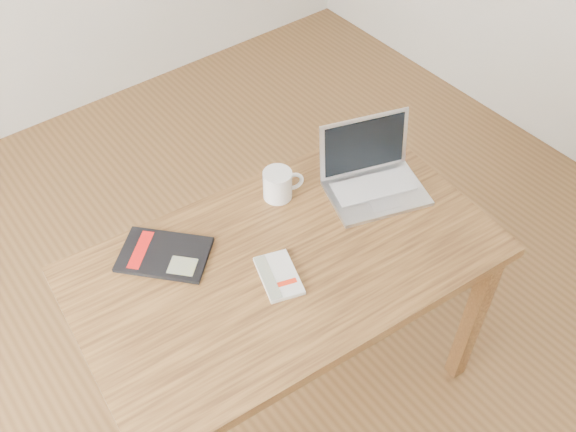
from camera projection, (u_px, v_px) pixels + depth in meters
room at (226, 84)px, 1.50m from camera, size 4.04×4.04×2.70m
desk at (287, 276)px, 1.99m from camera, size 1.32×0.83×0.75m
white_guidebook at (279, 276)px, 1.87m from camera, size 0.15×0.19×0.02m
black_guidebook at (164, 255)px, 1.92m from camera, size 0.31×0.31×0.01m
laptop at (372, 175)px, 2.10m from camera, size 0.37×0.34×0.22m
coffee_mug at (279, 184)px, 2.07m from camera, size 0.13×0.09×0.10m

